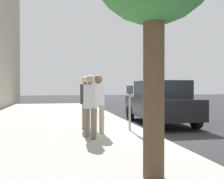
# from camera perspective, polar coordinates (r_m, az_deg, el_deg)

# --- Properties ---
(ground_plane) EXTENTS (80.00, 80.00, 0.00)m
(ground_plane) POSITION_cam_1_polar(r_m,az_deg,el_deg) (8.22, 7.86, -10.08)
(ground_plane) COLOR #2B2B2D
(ground_plane) RESTS_ON ground
(sidewalk_slab) EXTENTS (28.00, 6.00, 0.15)m
(sidewalk_slab) POSITION_cam_1_polar(r_m,az_deg,el_deg) (7.72, -13.89, -10.22)
(sidewalk_slab) COLOR #A8A59E
(sidewalk_slab) RESTS_ON ground_plane
(parking_meter) EXTENTS (0.36, 0.12, 1.41)m
(parking_meter) POSITION_cam_1_polar(r_m,az_deg,el_deg) (7.99, 4.02, -1.96)
(parking_meter) COLOR gray
(parking_meter) RESTS_ON sidewalk_slab
(pedestrian_at_meter) EXTENTS (0.49, 0.38, 1.72)m
(pedestrian_at_meter) POSITION_cam_1_polar(r_m,az_deg,el_deg) (7.54, -3.13, -2.16)
(pedestrian_at_meter) COLOR tan
(pedestrian_at_meter) RESTS_ON sidewalk_slab
(pedestrian_bystander) EXTENTS (0.50, 0.37, 1.68)m
(pedestrian_bystander) POSITION_cam_1_polar(r_m,az_deg,el_deg) (6.79, -4.92, -2.71)
(pedestrian_bystander) COLOR #726656
(pedestrian_bystander) RESTS_ON sidewalk_slab
(parking_officer) EXTENTS (0.50, 0.37, 1.71)m
(parking_officer) POSITION_cam_1_polar(r_m,az_deg,el_deg) (8.36, -5.91, -1.95)
(parking_officer) COLOR #726656
(parking_officer) RESTS_ON sidewalk_slab
(parked_sedan_near) EXTENTS (4.47, 2.10, 1.77)m
(parked_sedan_near) POSITION_cam_1_polar(r_m,az_deg,el_deg) (10.59, 10.68, -2.82)
(parked_sedan_near) COLOR black
(parked_sedan_near) RESTS_ON ground_plane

